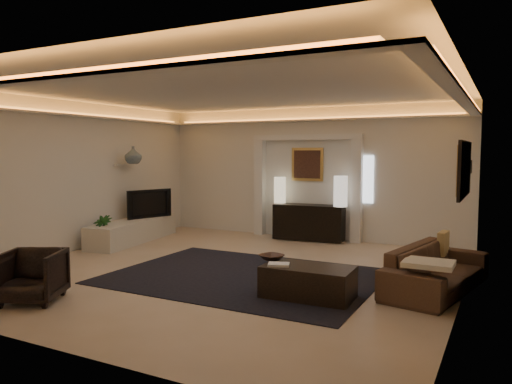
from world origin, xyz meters
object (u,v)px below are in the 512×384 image
at_px(sofa, 436,269).
at_px(coffee_table, 308,283).
at_px(console, 309,222).
at_px(armchair, 32,276).

relative_size(sofa, coffee_table, 1.80).
distance_m(console, coffee_table, 4.26).
xyz_separation_m(sofa, coffee_table, (-1.46, -1.12, -0.11)).
height_order(sofa, armchair, armchair).
distance_m(console, armchair, 5.97).
xyz_separation_m(console, sofa, (2.99, -2.84, -0.09)).
xyz_separation_m(sofa, armchair, (-4.55, -2.92, 0.02)).
bearing_deg(armchair, coffee_table, 3.08).
bearing_deg(console, sofa, -49.33).
height_order(console, coffee_table, console).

